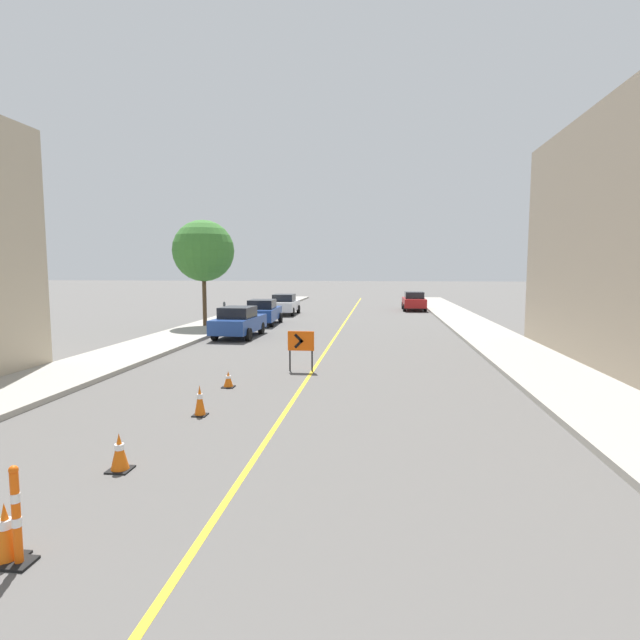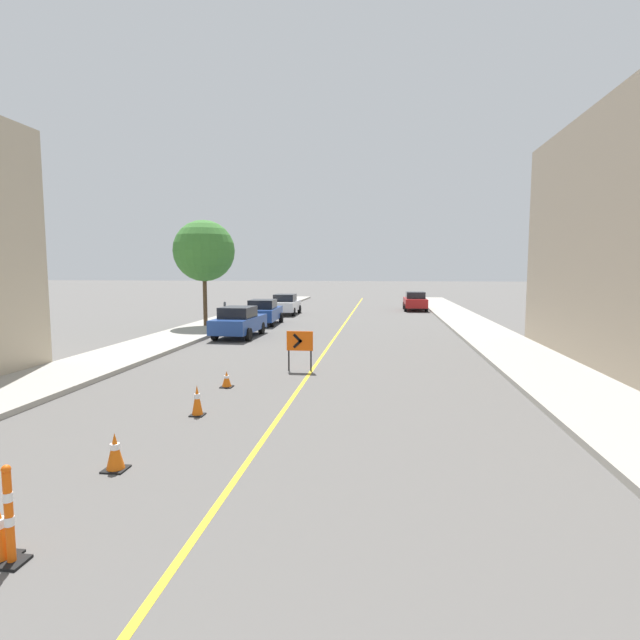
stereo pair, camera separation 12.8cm
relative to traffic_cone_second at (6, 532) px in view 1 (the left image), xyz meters
name	(u,v)px [view 1 (the left image)]	position (x,y,z in m)	size (l,w,h in m)	color
lane_stripe	(341,328)	(2.16, 24.08, -0.35)	(0.12, 62.52, 0.01)	gold
sidewalk_left	(212,325)	(-5.75, 24.08, -0.28)	(3.10, 62.52, 0.16)	#9E998E
sidewalk_right	(478,329)	(10.07, 24.08, -0.28)	(3.10, 62.52, 0.16)	#9E998E
traffic_cone_second	(6,532)	(0.00, 0.00, 0.00)	(0.39, 0.39, 0.72)	black
traffic_cone_third	(119,452)	(-0.04, 2.72, -0.03)	(0.39, 0.39, 0.67)	black
traffic_cone_fourth	(200,401)	(0.18, 6.04, 0.01)	(0.33, 0.33, 0.75)	black
traffic_cone_fifth	(228,379)	(-0.01, 8.92, -0.12)	(0.36, 0.36, 0.49)	black
delineator_post_front	(17,522)	(0.21, -0.07, 0.17)	(0.32, 0.32, 1.22)	black
arrow_barricade_primary	(301,343)	(1.76, 11.55, 0.62)	(0.91, 0.08, 1.39)	#EF560C
parked_car_curb_near	(239,322)	(-2.78, 19.67, 0.44)	(1.96, 4.37, 1.59)	navy
parked_car_curb_mid	(263,312)	(-2.94, 25.66, 0.44)	(2.01, 4.38, 1.59)	navy
parked_car_curb_far	(285,304)	(-2.88, 32.67, 0.44)	(1.94, 4.34, 1.59)	silver
parked_car_opposite_side	(414,301)	(7.33, 37.88, 0.44)	(1.94, 4.32, 1.59)	maroon
parking_meter_far_curb	(224,309)	(-4.55, 22.84, 0.83)	(0.12, 0.11, 1.47)	#4C4C51
street_tree_left_near	(203,251)	(-5.91, 23.32, 4.21)	(3.60, 3.60, 6.22)	#4C3823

